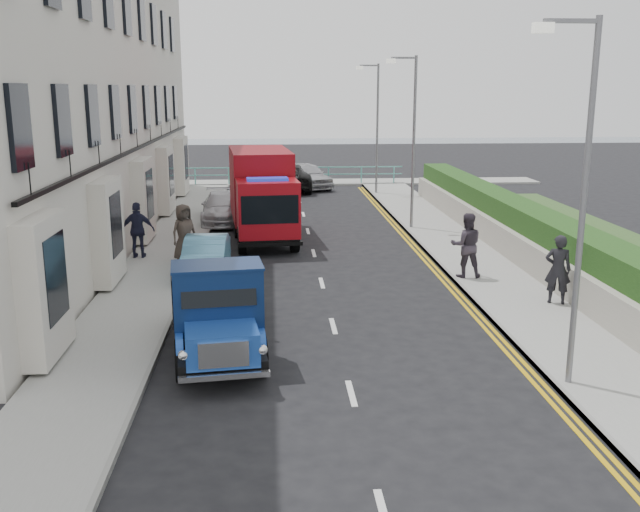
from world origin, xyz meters
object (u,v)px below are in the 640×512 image
at_px(parked_car_front, 226,307).
at_px(lamp_far, 375,121).
at_px(lamp_mid, 411,133).
at_px(lamp_near, 578,186).
at_px(bedford_lorry, 218,319).
at_px(red_lorry, 262,192).
at_px(pedestrian_east_near, 558,269).

bearing_deg(parked_car_front, lamp_far, 76.19).
height_order(lamp_mid, lamp_far, same).
relative_size(lamp_near, lamp_mid, 1.00).
bearing_deg(bedford_lorry, red_lorry, 79.51).
bearing_deg(lamp_near, pedestrian_east_near, 69.52).
bearing_deg(parked_car_front, pedestrian_east_near, 12.55).
relative_size(lamp_far, red_lorry, 1.05).
bearing_deg(lamp_mid, pedestrian_east_near, -79.95).
xyz_separation_m(lamp_near, bedford_lorry, (-6.82, 1.71, -2.99)).
bearing_deg(parked_car_front, lamp_near, -25.53).
distance_m(bedford_lorry, parked_car_front, 2.02).
bearing_deg(lamp_near, lamp_mid, 90.00).
xyz_separation_m(red_lorry, pedestrian_east_near, (7.95, -9.63, -0.75)).
xyz_separation_m(lamp_far, bedford_lorry, (-6.82, -24.29, -2.99)).
relative_size(lamp_mid, red_lorry, 1.05).
bearing_deg(lamp_far, pedestrian_east_near, -84.73).
distance_m(lamp_far, bedford_lorry, 25.40).
height_order(lamp_mid, bedford_lorry, lamp_mid).
bearing_deg(parked_car_front, lamp_mid, 64.24).
distance_m(lamp_far, parked_car_front, 23.55).
bearing_deg(pedestrian_east_near, lamp_far, -64.92).
distance_m(lamp_mid, lamp_far, 10.00).
xyz_separation_m(bedford_lorry, parked_car_front, (0.04, 1.98, -0.35)).
relative_size(lamp_near, pedestrian_east_near, 3.74).
bearing_deg(parked_car_front, red_lorry, 89.21).
xyz_separation_m(red_lorry, parked_car_front, (-0.75, -11.08, -1.15)).
xyz_separation_m(lamp_mid, red_lorry, (-6.02, -1.22, -2.19)).
distance_m(lamp_near, bedford_lorry, 7.64).
distance_m(red_lorry, parked_car_front, 11.17).
bearing_deg(red_lorry, parked_car_front, -99.12).
bearing_deg(lamp_far, lamp_near, -90.00).
bearing_deg(lamp_near, parked_car_front, 151.38).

